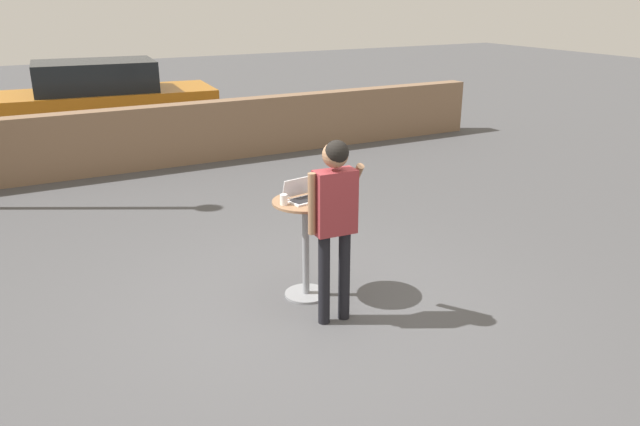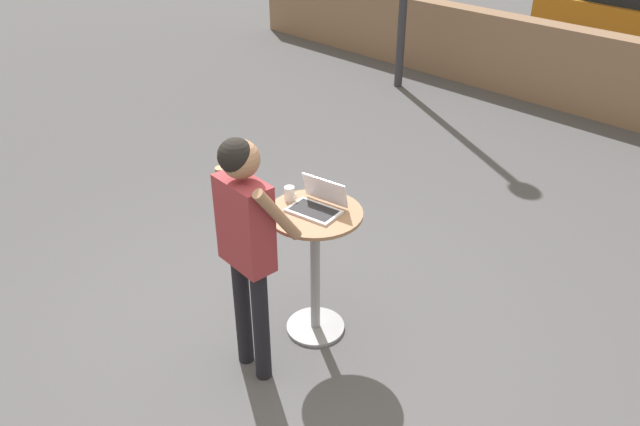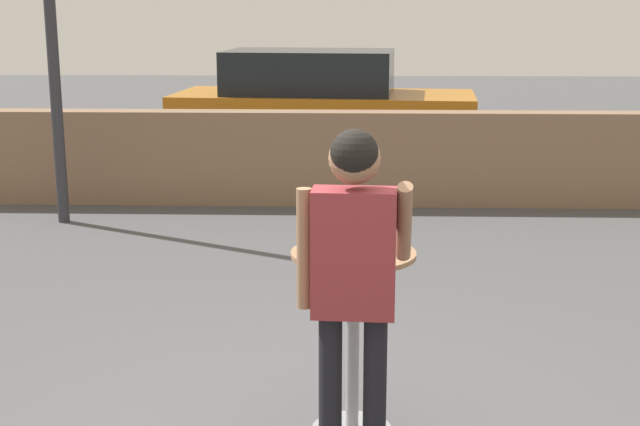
% 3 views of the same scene
% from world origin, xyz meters
% --- Properties ---
extents(ground_plane, '(50.00, 50.00, 0.00)m').
position_xyz_m(ground_plane, '(0.00, 0.00, 0.00)').
color(ground_plane, '#4C4C4F').
extents(pavement_kerb, '(13.70, 0.35, 1.08)m').
position_xyz_m(pavement_kerb, '(0.00, 6.05, 0.54)').
color(pavement_kerb, '#84664C').
rests_on(pavement_kerb, ground_plane).
extents(cafe_table, '(0.66, 0.66, 1.03)m').
position_xyz_m(cafe_table, '(0.16, 0.35, 0.66)').
color(cafe_table, gray).
rests_on(cafe_table, ground_plane).
extents(laptop, '(0.39, 0.33, 0.21)m').
position_xyz_m(laptop, '(0.15, 0.38, 1.07)').
color(laptop, silver).
rests_on(laptop, cafe_table).
extents(coffee_mug, '(0.11, 0.07, 0.10)m').
position_xyz_m(coffee_mug, '(-0.08, 0.33, 1.08)').
color(coffee_mug, white).
rests_on(coffee_mug, cafe_table).
extents(standing_person, '(0.53, 0.37, 1.76)m').
position_xyz_m(standing_person, '(0.15, -0.24, 1.12)').
color(standing_person, black).
rests_on(standing_person, ground_plane).
extents(parked_car_near_street, '(4.35, 2.15, 1.65)m').
position_xyz_m(parked_car_near_street, '(-0.28, 8.53, 0.83)').
color(parked_car_near_street, '#B76B19').
rests_on(parked_car_near_street, ground_plane).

